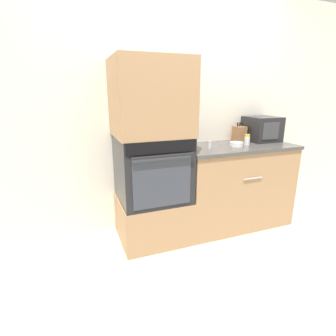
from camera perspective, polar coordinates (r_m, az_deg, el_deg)
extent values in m
plane|color=beige|center=(2.71, 5.91, -16.46)|extent=(12.00, 12.00, 0.00)
cube|color=silver|center=(2.87, 0.90, 11.95)|extent=(8.00, 0.05, 2.50)
cube|color=#A87F56|center=(2.74, -3.30, -10.85)|extent=(0.68, 0.60, 0.44)
cube|color=black|center=(2.54, -3.49, -0.04)|extent=(0.65, 0.59, 0.63)
cube|color=black|center=(2.20, -1.26, 4.50)|extent=(0.63, 0.01, 0.11)
cube|color=orange|center=(2.20, -1.23, 4.49)|extent=(0.09, 0.00, 0.03)
cube|color=#333842|center=(2.28, -1.22, -3.03)|extent=(0.54, 0.01, 0.46)
cylinder|color=black|center=(2.19, -0.98, 2.59)|extent=(0.55, 0.02, 0.02)
cube|color=#A87F56|center=(2.44, -3.76, 14.96)|extent=(0.68, 0.60, 0.68)
cube|color=#A87F56|center=(3.05, 14.05, -3.92)|extent=(1.23, 0.60, 0.88)
cube|color=#474442|center=(2.93, 14.66, 4.54)|extent=(1.25, 0.63, 0.03)
cylinder|color=#B7B7BC|center=(2.75, 17.99, -2.14)|extent=(0.22, 0.01, 0.01)
cube|color=#232326|center=(3.25, 19.73, 8.02)|extent=(0.35, 0.34, 0.28)
cube|color=#3D3D3F|center=(3.10, 21.50, 7.52)|extent=(0.22, 0.01, 0.19)
cube|color=olive|center=(3.14, 15.23, 7.17)|extent=(0.12, 0.13, 0.17)
cylinder|color=black|center=(3.11, 14.93, 9.13)|extent=(0.02, 0.02, 0.04)
cylinder|color=black|center=(3.13, 15.38, 9.13)|extent=(0.02, 0.02, 0.04)
cylinder|color=black|center=(3.14, 15.83, 9.14)|extent=(0.02, 0.02, 0.04)
cylinder|color=white|center=(2.85, 14.68, 5.04)|extent=(0.13, 0.13, 0.04)
cylinder|color=silver|center=(2.95, 16.83, 5.70)|extent=(0.06, 0.06, 0.09)
cylinder|color=gold|center=(2.94, 16.92, 6.79)|extent=(0.05, 0.05, 0.03)
cylinder|color=silver|center=(2.67, 9.00, 4.83)|extent=(0.04, 0.04, 0.06)
cylinder|color=#B7B7BC|center=(2.66, 9.03, 5.62)|extent=(0.04, 0.04, 0.02)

